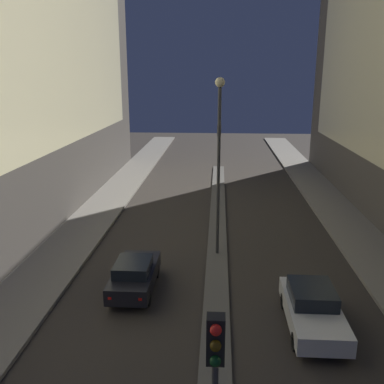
{
  "coord_description": "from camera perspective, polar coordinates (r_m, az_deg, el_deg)",
  "views": [
    {
      "loc": [
        -0.0,
        -2.88,
        9.1
      ],
      "look_at": [
        -1.19,
        15.76,
        3.96
      ],
      "focal_mm": 40.0,
      "sensor_mm": 36.0,
      "label": 1
    }
  ],
  "objects": [
    {
      "name": "street_lamp",
      "position": [
        20.93,
        3.62,
        6.27
      ],
      "size": [
        0.47,
        0.47,
        8.86
      ],
      "color": "#383838",
      "rests_on": "median_strip"
    },
    {
      "name": "median_strip",
      "position": [
        24.91,
        3.41,
        -5.91
      ],
      "size": [
        1.05,
        38.67,
        0.13
      ],
      "color": "#56544F",
      "rests_on": "ground"
    },
    {
      "name": "car_left_lane",
      "position": [
        18.95,
        -7.67,
        -10.88
      ],
      "size": [
        1.71,
        4.03,
        1.49
      ],
      "color": "black",
      "rests_on": "ground"
    },
    {
      "name": "traffic_light_mid",
      "position": [
        35.33,
        3.63,
        6.73
      ],
      "size": [
        0.32,
        0.42,
        5.03
      ],
      "color": "#383838",
      "rests_on": "median_strip"
    },
    {
      "name": "car_right_lane",
      "position": [
        16.93,
        15.77,
        -14.73
      ],
      "size": [
        1.87,
        4.38,
        1.52
      ],
      "color": "silver",
      "rests_on": "ground"
    }
  ]
}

